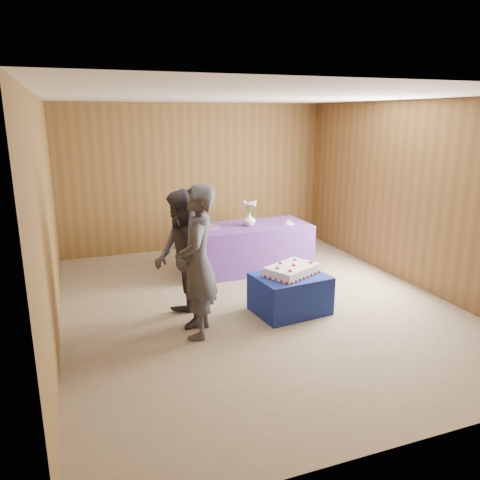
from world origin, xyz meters
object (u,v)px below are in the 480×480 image
sheet_cake (292,270)px  vase (249,219)px  serving_table (248,247)px  cake_table (290,294)px  guest_right (183,259)px  guest_left (198,262)px

sheet_cake → vase: 1.77m
serving_table → vase: size_ratio=9.46×
cake_table → sheet_cake: (0.03, 0.02, 0.31)m
sheet_cake → serving_table: bearing=60.9°
serving_table → guest_right: bearing=-132.4°
guest_left → guest_right: (-0.09, 0.36, -0.05)m
guest_left → sheet_cake: bearing=120.7°
guest_right → cake_table: bearing=82.6°
serving_table → guest_right: guest_right is taller
cake_table → guest_right: guest_right is taller
vase → guest_right: (-1.49, -1.62, -0.03)m
vase → guest_left: 2.42m
cake_table → guest_right: 1.49m
vase → guest_right: 2.20m
vase → serving_table: bearing=100.9°
sheet_cake → guest_right: (-1.40, 0.12, 0.27)m
serving_table → sheet_cake: serving_table is taller
sheet_cake → vase: (0.09, 1.74, 0.30)m
vase → guest_left: bearing=-125.2°
cake_table → serving_table: (0.12, 1.80, 0.12)m
guest_left → serving_table: bearing=165.6°
sheet_cake → guest_right: 1.43m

